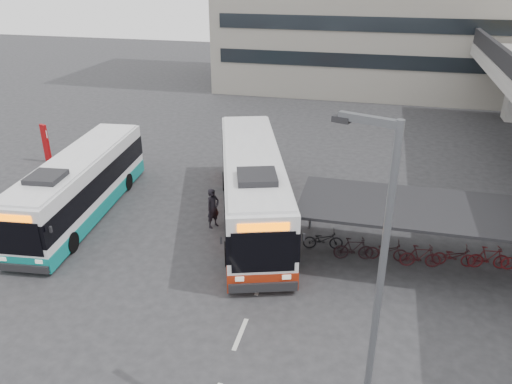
% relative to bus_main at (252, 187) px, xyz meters
% --- Properties ---
extents(ground, '(120.00, 120.00, 0.00)m').
position_rel_bus_main_xyz_m(ground, '(-0.87, -5.06, -1.69)').
color(ground, '#28282B').
rests_on(ground, ground).
extents(bike_shelter, '(10.00, 4.00, 2.54)m').
position_rel_bus_main_xyz_m(bike_shelter, '(7.63, -2.06, -0.33)').
color(bike_shelter, '#595B60').
rests_on(bike_shelter, ground).
extents(road_markings, '(0.15, 7.60, 0.01)m').
position_rel_bus_main_xyz_m(road_markings, '(1.63, -8.06, -1.69)').
color(road_markings, beige).
rests_on(road_markings, ground).
extents(bus_main, '(6.33, 12.55, 3.65)m').
position_rel_bus_main_xyz_m(bus_main, '(0.00, 0.00, 0.00)').
color(bus_main, white).
rests_on(bus_main, ground).
extents(bus_teal, '(3.50, 11.04, 3.21)m').
position_rel_bus_main_xyz_m(bus_teal, '(-8.18, -1.42, -0.20)').
color(bus_teal, white).
rests_on(bus_teal, ground).
extents(pedestrian, '(0.74, 0.84, 1.92)m').
position_rel_bus_main_xyz_m(pedestrian, '(-1.57, -1.17, -0.73)').
color(pedestrian, black).
rests_on(pedestrian, ground).
extents(lamp_post, '(1.45, 0.64, 8.55)m').
position_rel_bus_main_xyz_m(lamp_post, '(5.66, -10.93, 3.18)').
color(lamp_post, '#595B60').
rests_on(lamp_post, ground).
extents(sign_totem_north, '(0.50, 0.31, 2.40)m').
position_rel_bus_main_xyz_m(sign_totem_north, '(-14.13, 4.33, -0.45)').
color(sign_totem_north, '#97090C').
rests_on(sign_totem_north, ground).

